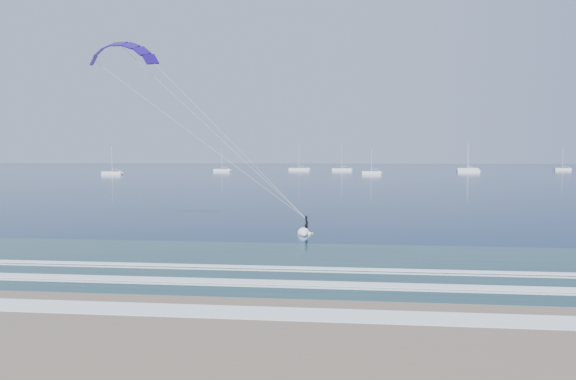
% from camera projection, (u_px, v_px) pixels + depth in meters
% --- Properties ---
extents(ground, '(900.00, 900.00, 0.00)m').
position_uv_depth(ground, '(199.00, 310.00, 24.69)').
color(ground, '#07213D').
rests_on(ground, ground).
extents(kitesurfer_rig, '(20.33, 7.89, 18.21)m').
position_uv_depth(kitesurfer_rig, '(217.00, 136.00, 46.05)').
color(kitesurfer_rig, '#A2DD1A').
rests_on(kitesurfer_rig, ground).
extents(sailboat_0, '(7.82, 2.40, 10.76)m').
position_uv_depth(sailboat_0, '(112.00, 173.00, 199.11)').
color(sailboat_0, silver).
rests_on(sailboat_0, ground).
extents(sailboat_1, '(7.64, 2.40, 10.63)m').
position_uv_depth(sailboat_1, '(222.00, 170.00, 236.29)').
color(sailboat_1, silver).
rests_on(sailboat_1, ground).
extents(sailboat_2, '(10.31, 2.40, 13.68)m').
position_uv_depth(sailboat_2, '(299.00, 169.00, 254.60)').
color(sailboat_2, silver).
rests_on(sailboat_2, ground).
extents(sailboat_3, '(7.28, 2.40, 10.30)m').
position_uv_depth(sailboat_3, '(371.00, 173.00, 201.53)').
color(sailboat_3, silver).
rests_on(sailboat_3, ground).
extents(sailboat_4, '(10.15, 2.40, 13.61)m').
position_uv_depth(sailboat_4, '(467.00, 169.00, 253.70)').
color(sailboat_4, silver).
rests_on(sailboat_4, ground).
extents(sailboat_5, '(9.38, 2.40, 12.71)m').
position_uv_depth(sailboat_5, '(468.00, 171.00, 224.01)').
color(sailboat_5, silver).
rests_on(sailboat_5, ground).
extents(sailboat_7, '(7.61, 2.40, 10.96)m').
position_uv_depth(sailboat_7, '(562.00, 169.00, 253.68)').
color(sailboat_7, silver).
rests_on(sailboat_7, ground).
extents(sailboat_8, '(9.26, 2.40, 13.30)m').
position_uv_depth(sailboat_8, '(342.00, 169.00, 246.88)').
color(sailboat_8, silver).
rests_on(sailboat_8, ground).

